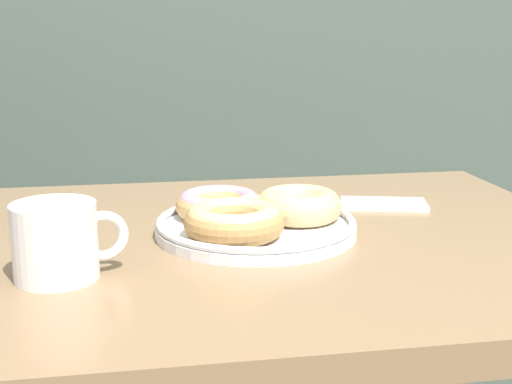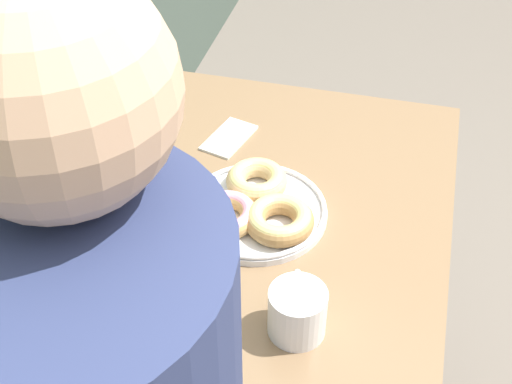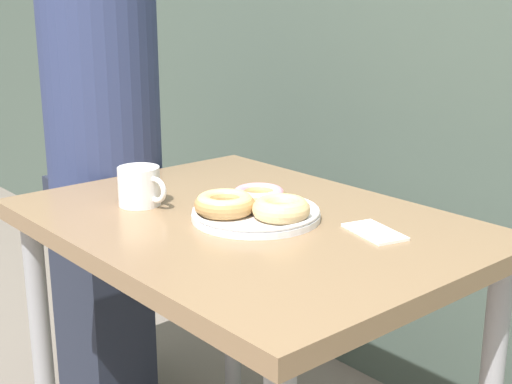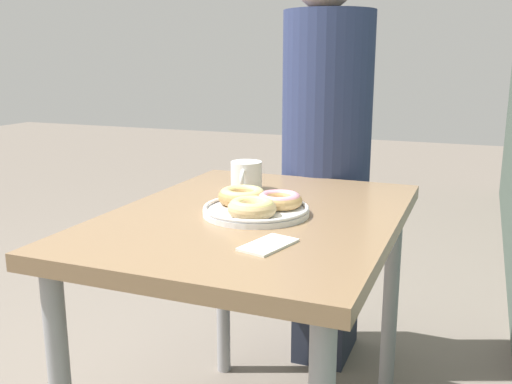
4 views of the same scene
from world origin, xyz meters
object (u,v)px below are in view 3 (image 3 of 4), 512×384
donut_plate (254,207)px  coffee_mug (140,186)px  person_figure (101,148)px  dining_table (248,259)px  napkin (374,232)px

donut_plate → coffee_mug: (-0.25, -0.13, 0.02)m
coffee_mug → person_figure: 0.46m
donut_plate → person_figure: size_ratio=0.19×
person_figure → coffee_mug: bearing=-18.0°
donut_plate → person_figure: 0.68m
dining_table → donut_plate: size_ratio=3.53×
napkin → person_figure: bearing=-173.1°
dining_table → donut_plate: bearing=26.2°
coffee_mug → person_figure: person_figure is taller
person_figure → napkin: (0.91, 0.11, -0.04)m
donut_plate → napkin: 0.26m
person_figure → donut_plate: bearing=-0.8°
dining_table → napkin: size_ratio=6.64×
donut_plate → coffee_mug: 0.28m
dining_table → person_figure: 0.68m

